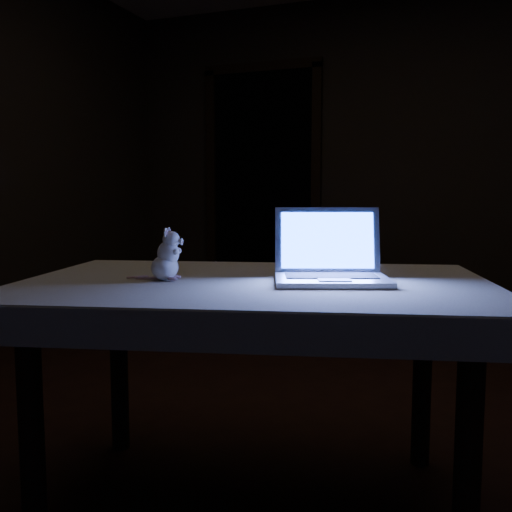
% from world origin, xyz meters
% --- Properties ---
extents(floor, '(5.00, 5.00, 0.00)m').
position_xyz_m(floor, '(0.00, 0.00, 0.00)').
color(floor, black).
rests_on(floor, ground).
extents(back_wall, '(4.50, 0.04, 2.60)m').
position_xyz_m(back_wall, '(0.00, 2.50, 1.30)').
color(back_wall, black).
rests_on(back_wall, ground).
extents(doorway, '(1.06, 0.36, 2.13)m').
position_xyz_m(doorway, '(-1.10, 2.50, 1.06)').
color(doorway, black).
rests_on(doorway, back_wall).
extents(table, '(1.49, 1.14, 0.71)m').
position_xyz_m(table, '(-0.01, -0.64, 0.36)').
color(table, black).
rests_on(table, floor).
extents(tablecloth, '(1.70, 1.49, 0.10)m').
position_xyz_m(tablecloth, '(-0.11, -0.69, 0.67)').
color(tablecloth, beige).
rests_on(tablecloth, table).
extents(laptop, '(0.41, 0.39, 0.23)m').
position_xyz_m(laptop, '(0.22, -0.63, 0.83)').
color(laptop, '#B7B7BC').
rests_on(laptop, tablecloth).
extents(plush_mouse, '(0.15, 0.15, 0.16)m').
position_xyz_m(plush_mouse, '(-0.27, -0.75, 0.80)').
color(plush_mouse, white).
rests_on(plush_mouse, tablecloth).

